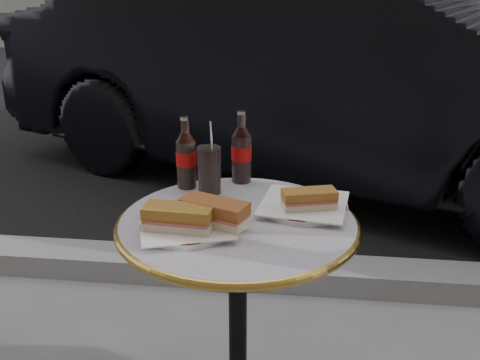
# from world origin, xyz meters

# --- Properties ---
(asphalt_road) EXTENTS (40.00, 8.00, 0.00)m
(asphalt_road) POSITION_xyz_m (0.00, 5.00, 0.00)
(asphalt_road) COLOR black
(asphalt_road) RESTS_ON ground
(curb) EXTENTS (40.00, 0.20, 0.12)m
(curb) POSITION_xyz_m (0.00, 0.90, 0.05)
(curb) COLOR gray
(curb) RESTS_ON ground
(bistro_table) EXTENTS (0.62, 0.62, 0.73)m
(bistro_table) POSITION_xyz_m (0.00, 0.00, 0.37)
(bistro_table) COLOR #BAB2C4
(bistro_table) RESTS_ON ground
(plate_left) EXTENTS (0.26, 0.26, 0.01)m
(plate_left) POSITION_xyz_m (-0.12, -0.07, 0.74)
(plate_left) COLOR white
(plate_left) RESTS_ON bistro_table
(plate_right) EXTENTS (0.29, 0.29, 0.01)m
(plate_right) POSITION_xyz_m (0.17, 0.09, 0.74)
(plate_right) COLOR silver
(plate_right) RESTS_ON bistro_table
(sandwich_left_a) EXTENTS (0.17, 0.09, 0.06)m
(sandwich_left_a) POSITION_xyz_m (-0.13, -0.10, 0.77)
(sandwich_left_a) COLOR #AA712B
(sandwich_left_a) RESTS_ON plate_left
(sandwich_left_b) EXTENTS (0.18, 0.13, 0.06)m
(sandwich_left_b) POSITION_xyz_m (-0.05, -0.06, 0.77)
(sandwich_left_b) COLOR #9C5327
(sandwich_left_b) RESTS_ON plate_left
(sandwich_right) EXTENTS (0.15, 0.10, 0.05)m
(sandwich_right) POSITION_xyz_m (0.18, 0.06, 0.77)
(sandwich_right) COLOR #A7672A
(sandwich_right) RESTS_ON plate_right
(cola_bottle_left) EXTENTS (0.07, 0.07, 0.21)m
(cola_bottle_left) POSITION_xyz_m (-0.18, 0.21, 0.84)
(cola_bottle_left) COLOR black
(cola_bottle_left) RESTS_ON bistro_table
(cola_bottle_right) EXTENTS (0.08, 0.08, 0.22)m
(cola_bottle_right) POSITION_xyz_m (-0.02, 0.27, 0.84)
(cola_bottle_right) COLOR black
(cola_bottle_right) RESTS_ON bistro_table
(cola_glass) EXTENTS (0.07, 0.07, 0.14)m
(cola_glass) POSITION_xyz_m (-0.10, 0.17, 0.80)
(cola_glass) COLOR black
(cola_glass) RESTS_ON bistro_table
(parked_car) EXTENTS (3.16, 4.79, 1.49)m
(parked_car) POSITION_xyz_m (0.32, 2.34, 0.74)
(parked_car) COLOR black
(parked_car) RESTS_ON ground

